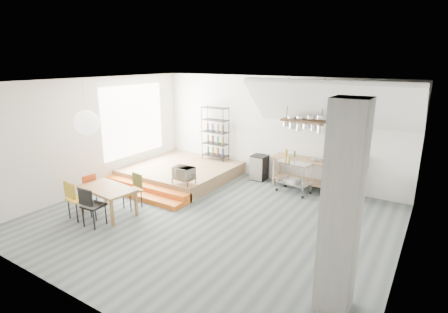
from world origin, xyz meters
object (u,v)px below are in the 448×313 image
Objects in this scene: stove at (352,181)px; dining_table at (107,190)px; rolling_cart at (294,173)px; mini_fridge at (259,167)px.

stove is 6.40m from dining_table.
stove is 1.56m from rolling_cart.
dining_table is 1.92× the size of mini_fridge.
stove reaches higher than rolling_cart.
rolling_cart is at bearing -20.25° from mini_fridge.
dining_table is at bearing -138.78° from stove.
mini_fridge reaches higher than dining_table.
dining_table is at bearing -121.30° from rolling_cart.
dining_table is 5.02m from rolling_cart.
stove is 1.19× the size of rolling_cart.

